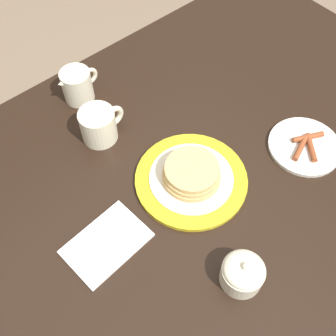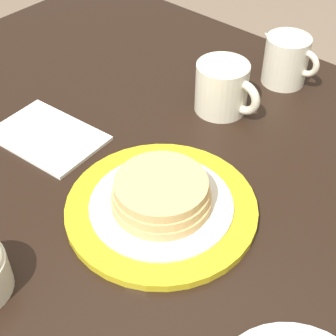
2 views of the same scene
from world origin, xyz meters
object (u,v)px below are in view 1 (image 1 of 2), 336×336
at_px(coffee_mug, 99,125).
at_px(creamer_pitcher, 77,85).
at_px(side_plate_bacon, 305,146).
at_px(sugar_bowl, 243,273).
at_px(napkin, 107,243).
at_px(pancake_plate, 191,177).

bearing_deg(coffee_mug, creamer_pitcher, 77.65).
xyz_separation_m(side_plate_bacon, creamer_pitcher, (-0.34, 0.51, 0.04)).
xyz_separation_m(coffee_mug, sugar_bowl, (-0.00, -0.50, -0.01)).
relative_size(creamer_pitcher, sugar_bowl, 1.38).
relative_size(side_plate_bacon, napkin, 0.98).
distance_m(side_plate_bacon, napkin, 0.55).
bearing_deg(coffee_mug, napkin, -123.40).
distance_m(coffee_mug, creamer_pitcher, 0.15).
relative_size(coffee_mug, creamer_pitcher, 1.00).
height_order(coffee_mug, creamer_pitcher, creamer_pitcher).
xyz_separation_m(creamer_pitcher, napkin, (-0.20, -0.40, -0.04)).
bearing_deg(creamer_pitcher, coffee_mug, -102.35).
bearing_deg(side_plate_bacon, napkin, 168.16).
xyz_separation_m(pancake_plate, side_plate_bacon, (0.29, -0.11, -0.01)).
bearing_deg(pancake_plate, side_plate_bacon, -21.45).
bearing_deg(pancake_plate, napkin, -179.99).
xyz_separation_m(sugar_bowl, napkin, (-0.17, 0.24, -0.03)).
bearing_deg(napkin, side_plate_bacon, -11.84).
height_order(pancake_plate, coffee_mug, coffee_mug).
distance_m(coffee_mug, napkin, 0.31).
xyz_separation_m(coffee_mug, creamer_pitcher, (0.03, 0.15, 0.00)).
xyz_separation_m(pancake_plate, napkin, (-0.25, -0.00, -0.02)).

